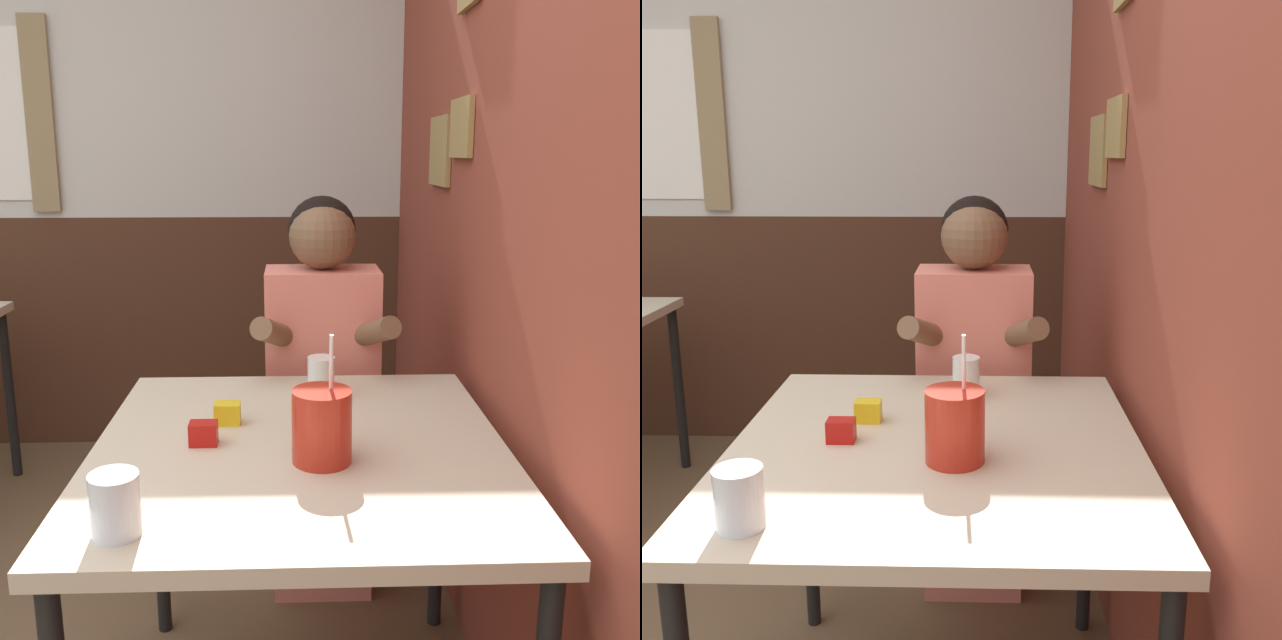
% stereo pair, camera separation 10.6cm
% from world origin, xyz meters
% --- Properties ---
extents(brick_wall_right, '(0.08, 4.29, 2.70)m').
position_xyz_m(brick_wall_right, '(1.53, 1.14, 1.35)').
color(brick_wall_right, brown).
rests_on(brick_wall_right, ground_plane).
extents(back_wall, '(5.99, 0.09, 2.70)m').
position_xyz_m(back_wall, '(-0.02, 2.32, 1.36)').
color(back_wall, silver).
rests_on(back_wall, ground_plane).
extents(main_table, '(0.89, 0.95, 0.78)m').
position_xyz_m(main_table, '(1.01, 0.42, 0.71)').
color(main_table, beige).
rests_on(main_table, ground_plane).
extents(person_seated, '(0.42, 0.40, 1.27)m').
position_xyz_m(person_seated, '(1.09, 1.07, 0.66)').
color(person_seated, '#EA7F6B').
rests_on(person_seated, ground_plane).
extents(cocktail_pitcher, '(0.12, 0.12, 0.27)m').
position_xyz_m(cocktail_pitcher, '(1.06, 0.33, 0.85)').
color(cocktail_pitcher, '#B22819').
rests_on(cocktail_pitcher, main_table).
extents(glass_near_pitcher, '(0.08, 0.08, 0.11)m').
position_xyz_m(glass_near_pitcher, '(0.71, 0.05, 0.83)').
color(glass_near_pitcher, silver).
rests_on(glass_near_pitcher, main_table).
extents(glass_center, '(0.07, 0.07, 0.10)m').
position_xyz_m(glass_center, '(1.07, 0.73, 0.83)').
color(glass_center, silver).
rests_on(glass_center, main_table).
extents(condiment_ketchup, '(0.06, 0.04, 0.05)m').
position_xyz_m(condiment_ketchup, '(0.80, 0.42, 0.80)').
color(condiment_ketchup, '#B7140F').
rests_on(condiment_ketchup, main_table).
extents(condiment_mustard, '(0.06, 0.04, 0.05)m').
position_xyz_m(condiment_mustard, '(0.85, 0.54, 0.80)').
color(condiment_mustard, yellow).
rests_on(condiment_mustard, main_table).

